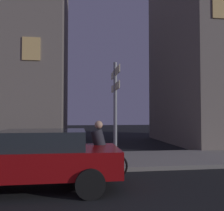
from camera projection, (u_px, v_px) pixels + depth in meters
The scene contains 4 objects.
sidewalk_kerb at pixel (77, 161), 9.00m from camera, with size 40.00×3.30×0.14m, color gray.
signpost at pixel (115, 102), 8.24m from camera, with size 0.12×1.78×3.41m.
car_near_right at pixel (33, 157), 5.85m from camera, with size 4.38×2.01×1.40m.
cyclist at pixel (97, 153), 6.63m from camera, with size 1.82×0.33×1.61m.
Camera 1 is at (0.01, -2.79, 1.77)m, focal length 39.19 mm.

